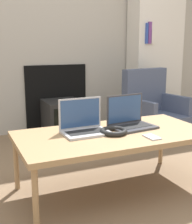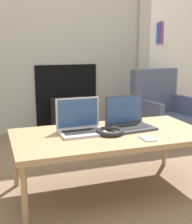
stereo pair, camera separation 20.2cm
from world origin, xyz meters
name	(u,v)px [view 1 (the left image)]	position (x,y,z in m)	size (l,w,h in m)	color
ground_plane	(134,210)	(0.00, 0.00, 0.00)	(14.00, 14.00, 0.00)	#7A6047
wall_back	(44,22)	(0.00, 2.09, 1.29)	(7.00, 0.08, 2.60)	#ADA89E
table	(113,137)	(0.00, 0.30, 0.40)	(1.34, 0.68, 0.43)	#9E7A51
laptop_left	(84,125)	(-0.19, 0.39, 0.49)	(0.32, 0.23, 0.23)	#B2B2B7
laptop_right	(130,120)	(0.18, 0.39, 0.49)	(0.34, 0.26, 0.23)	#38383D
headphones	(114,131)	(-0.01, 0.28, 0.45)	(0.19, 0.19, 0.03)	black
phone	(152,137)	(0.18, 0.09, 0.44)	(0.07, 0.13, 0.01)	silver
tv	(63,118)	(0.12, 1.82, 0.20)	(0.41, 0.45, 0.40)	black
armchair	(151,104)	(1.01, 1.33, 0.37)	(0.68, 0.63, 0.76)	#47516B
bookshelf	(155,51)	(1.41, 1.89, 0.94)	(0.67, 0.32, 1.89)	silver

